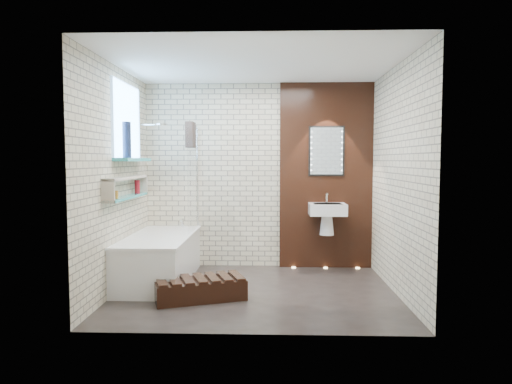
{
  "coord_description": "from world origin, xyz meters",
  "views": [
    {
      "loc": [
        0.18,
        -5.21,
        1.53
      ],
      "look_at": [
        0.0,
        0.15,
        1.15
      ],
      "focal_mm": 32.17,
      "sensor_mm": 36.0,
      "label": 1
    }
  ],
  "objects_px": {
    "bathtub": "(160,258)",
    "walnut_step": "(200,289)",
    "bath_screen": "(193,178)",
    "washbasin": "(327,214)",
    "led_mirror": "(327,151)"
  },
  "relations": [
    {
      "from": "washbasin",
      "to": "walnut_step",
      "type": "bearing_deg",
      "value": -138.44
    },
    {
      "from": "led_mirror",
      "to": "washbasin",
      "type": "bearing_deg",
      "value": -90.0
    },
    {
      "from": "bath_screen",
      "to": "washbasin",
      "type": "xyz_separation_m",
      "value": [
        1.82,
        0.18,
        -0.49
      ]
    },
    {
      "from": "bath_screen",
      "to": "led_mirror",
      "type": "relative_size",
      "value": 2.0
    },
    {
      "from": "bath_screen",
      "to": "washbasin",
      "type": "distance_m",
      "value": 1.89
    },
    {
      "from": "bathtub",
      "to": "walnut_step",
      "type": "distance_m",
      "value": 0.99
    },
    {
      "from": "bath_screen",
      "to": "walnut_step",
      "type": "height_order",
      "value": "bath_screen"
    },
    {
      "from": "bath_screen",
      "to": "walnut_step",
      "type": "bearing_deg",
      "value": -77.22
    },
    {
      "from": "led_mirror",
      "to": "bathtub",
      "type": "bearing_deg",
      "value": -160.22
    },
    {
      "from": "bathtub",
      "to": "led_mirror",
      "type": "xyz_separation_m",
      "value": [
        2.17,
        0.78,
        1.36
      ]
    },
    {
      "from": "washbasin",
      "to": "walnut_step",
      "type": "distance_m",
      "value": 2.18
    },
    {
      "from": "led_mirror",
      "to": "bath_screen",
      "type": "bearing_deg",
      "value": -169.34
    },
    {
      "from": "bathtub",
      "to": "walnut_step",
      "type": "bearing_deg",
      "value": -50.2
    },
    {
      "from": "walnut_step",
      "to": "bath_screen",
      "type": "bearing_deg",
      "value": 102.78
    },
    {
      "from": "walnut_step",
      "to": "bathtub",
      "type": "bearing_deg",
      "value": 129.8
    }
  ]
}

